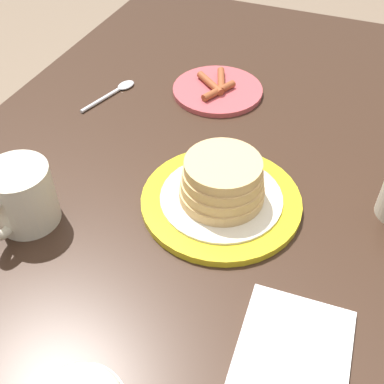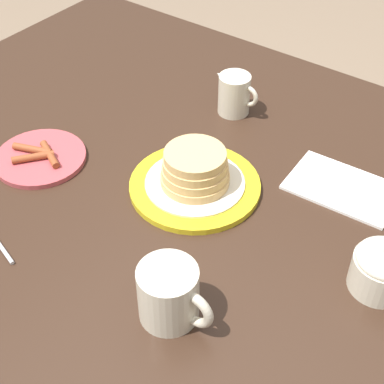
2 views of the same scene
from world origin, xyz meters
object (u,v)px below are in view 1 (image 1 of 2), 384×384
Objects in this scene: napkin at (289,370)px; coffee_mug at (21,197)px; side_plate_bacon at (217,89)px; pancake_plate at (222,190)px; spoon at (117,91)px.

coffee_mug is at bearing -101.56° from napkin.
coffee_mug is 0.60× the size of napkin.
napkin is (0.51, 0.27, -0.00)m from side_plate_bacon.
spoon is (-0.22, -0.29, -0.03)m from pancake_plate.
napkin is at bearing 35.83° from pancake_plate.
napkin is (0.08, 0.41, -0.04)m from coffee_mug.
spoon is at bearing -133.86° from napkin.
side_plate_bacon is at bearing 162.14° from coffee_mug.
pancake_plate is 0.28m from coffee_mug.
side_plate_bacon is 1.44× the size of coffee_mug.
pancake_plate is 0.37m from spoon.
side_plate_bacon is at bearing 111.73° from spoon.
spoon is (-0.35, -0.05, -0.04)m from coffee_mug.
pancake_plate reaches higher than spoon.
spoon is at bearing -68.27° from side_plate_bacon.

